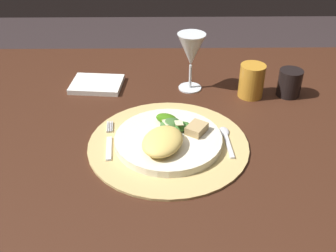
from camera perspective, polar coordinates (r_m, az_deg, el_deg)
name	(u,v)px	position (r m, az deg, el deg)	size (l,w,h in m)	color
dining_table	(152,180)	(1.05, -2.27, -7.72)	(1.32, 1.07, 0.71)	#3C1F13
placemat	(168,144)	(0.93, 0.04, -2.59)	(0.37, 0.37, 0.01)	tan
dinner_plate	(168,140)	(0.92, 0.04, -1.99)	(0.25, 0.25, 0.02)	#EFE7CC
pasta_serving	(163,141)	(0.87, -0.78, -2.18)	(0.12, 0.09, 0.03)	#EAC563
salad_greens	(172,123)	(0.94, 0.54, 0.44)	(0.09, 0.08, 0.03)	#386F11
bread_piece	(197,129)	(0.93, 4.10, -0.38)	(0.05, 0.04, 0.02)	tan
fork	(109,142)	(0.93, -8.39, -2.23)	(0.03, 0.15, 0.00)	silver
spoon	(225,136)	(0.95, 8.19, -1.40)	(0.02, 0.13, 0.01)	silver
napkin	(97,84)	(1.19, -10.11, 5.88)	(0.14, 0.11, 0.01)	white
wine_glass	(191,51)	(1.12, 3.32, 10.59)	(0.08, 0.08, 0.16)	silver
amber_tumbler	(252,81)	(1.13, 11.84, 6.33)	(0.07, 0.07, 0.09)	#C78729
dark_tumbler	(290,83)	(1.16, 16.96, 5.91)	(0.06, 0.06, 0.08)	black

